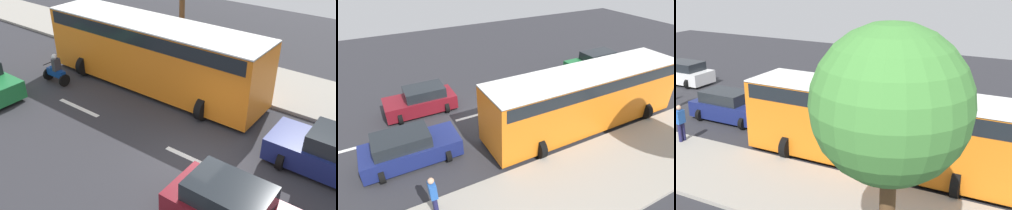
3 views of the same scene
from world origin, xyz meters
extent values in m
cube|color=#2D2D33|center=(0.00, 0.00, -0.05)|extent=(40.00, 60.00, 0.10)
cube|color=#9E998E|center=(7.00, 0.00, 0.07)|extent=(4.00, 60.00, 0.15)
cube|color=white|center=(0.00, -6.00, 0.01)|extent=(0.20, 2.40, 0.01)
cube|color=white|center=(0.00, 0.00, 0.01)|extent=(0.20, 2.40, 0.01)
cube|color=white|center=(0.00, 6.00, 0.01)|extent=(0.20, 2.40, 0.01)
cube|color=white|center=(-1.89, -11.93, 0.56)|extent=(1.84, 4.36, 0.80)
cube|color=#1E2328|center=(-1.89, -11.58, 1.24)|extent=(1.55, 2.44, 0.56)
cylinder|color=black|center=(-2.70, -13.36, 0.32)|extent=(0.64, 0.22, 0.64)
cylinder|color=black|center=(-1.08, -10.49, 0.32)|extent=(0.64, 0.22, 0.64)
cylinder|color=black|center=(-2.70, -10.49, 0.32)|extent=(0.64, 0.22, 0.64)
cylinder|color=black|center=(-1.01, 9.10, 0.32)|extent=(0.64, 0.22, 0.64)
cylinder|color=black|center=(-2.50, 9.10, 0.32)|extent=(0.64, 0.22, 0.64)
cube|color=navy|center=(2.19, -3.96, 0.56)|extent=(1.79, 4.24, 0.80)
cube|color=#1E2328|center=(2.19, -4.30, 1.24)|extent=(1.51, 2.38, 0.56)
cylinder|color=black|center=(1.41, -2.56, 0.32)|extent=(0.64, 0.22, 0.64)
cylinder|color=black|center=(2.98, -2.56, 0.32)|extent=(0.64, 0.22, 0.64)
cylinder|color=black|center=(1.41, -5.36, 0.32)|extent=(0.64, 0.22, 0.64)
cylinder|color=black|center=(2.98, -5.36, 0.32)|extent=(0.64, 0.22, 0.64)
cube|color=maroon|center=(-1.93, -2.64, 0.56)|extent=(1.79, 3.95, 0.80)
cube|color=#1E2328|center=(-1.93, -2.32, 1.24)|extent=(1.51, 2.21, 0.56)
cylinder|color=black|center=(-1.15, -3.94, 0.32)|extent=(0.64, 0.22, 0.64)
cylinder|color=black|center=(-2.72, -3.94, 0.32)|extent=(0.64, 0.22, 0.64)
cylinder|color=black|center=(-1.15, -1.33, 0.32)|extent=(0.64, 0.22, 0.64)
cylinder|color=black|center=(-2.72, -1.33, 0.32)|extent=(0.64, 0.22, 0.64)
cube|color=orange|center=(3.57, 4.76, 1.65)|extent=(2.50, 11.00, 2.90)
cube|color=black|center=(3.57, 4.76, 2.75)|extent=(2.52, 10.56, 0.60)
cube|color=white|center=(3.57, 4.76, 3.12)|extent=(2.50, 11.00, 0.08)
cylinder|color=black|center=(2.47, 8.28, 0.50)|extent=(1.00, 0.30, 1.00)
cylinder|color=black|center=(4.67, 8.28, 0.50)|extent=(1.00, 0.30, 1.00)
cylinder|color=black|center=(2.47, 1.24, 0.50)|extent=(1.00, 0.30, 1.00)
cylinder|color=black|center=(4.67, 1.24, 0.50)|extent=(1.00, 0.30, 1.00)
cylinder|color=black|center=(1.00, 9.31, 0.30)|extent=(0.60, 0.10, 0.60)
cylinder|color=black|center=(1.00, 8.11, 0.30)|extent=(0.60, 0.10, 0.60)
cube|color=navy|center=(1.00, 8.66, 0.55)|extent=(0.28, 1.10, 0.36)
sphere|color=navy|center=(1.00, 8.86, 0.73)|extent=(0.32, 0.32, 0.32)
cylinder|color=black|center=(1.00, 9.21, 0.90)|extent=(0.55, 0.04, 0.04)
cube|color=#333338|center=(1.00, 8.56, 1.00)|extent=(0.36, 0.24, 0.60)
sphere|color=silver|center=(1.00, 8.61, 1.40)|extent=(0.26, 0.26, 0.26)
cylinder|color=#1E1E4C|center=(5.55, -3.83, 0.57)|extent=(0.16, 0.16, 0.85)
cylinder|color=#1E1E4C|center=(5.75, -3.83, 0.57)|extent=(0.16, 0.16, 0.85)
cube|color=#2659B2|center=(5.65, -3.83, 1.30)|extent=(0.40, 0.24, 0.60)
sphere|color=tan|center=(5.65, -3.83, 1.73)|extent=(0.22, 0.22, 0.22)
sphere|color=#478C3D|center=(10.50, 7.95, 5.07)|extent=(3.38, 3.38, 3.38)
camera|label=1|loc=(-8.68, -5.40, 8.13)|focal=39.48mm
camera|label=2|loc=(12.63, -4.70, 8.49)|focal=29.22mm
camera|label=3|loc=(18.32, 10.91, 7.80)|focal=46.17mm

